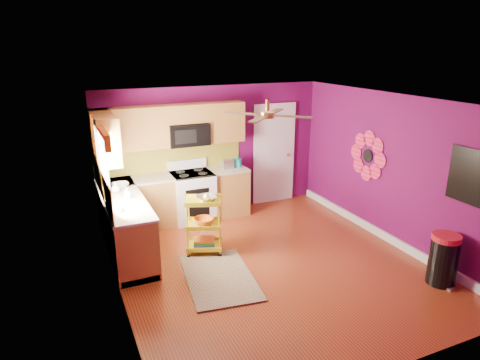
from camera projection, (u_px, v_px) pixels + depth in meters
name	position (u px, v px, depth m)	size (l,w,h in m)	color
ground	(270.00, 264.00, 6.61)	(5.00, 5.00, 0.00)	maroon
room_envelope	(274.00, 162.00, 6.12)	(4.54, 5.04, 2.52)	#5C0A4A
lower_cabinets	(155.00, 211.00, 7.54)	(2.81, 2.31, 0.94)	#966229
electric_range	(192.00, 196.00, 8.14)	(0.76, 0.66, 1.13)	white
upper_cabinetry	(152.00, 131.00, 7.48)	(2.80, 2.30, 1.26)	#966229
left_window	(102.00, 154.00, 6.14)	(0.08, 1.35, 1.08)	white
panel_door	(274.00, 155.00, 8.97)	(0.95, 0.11, 2.15)	white
right_wall_art	(408.00, 164.00, 6.73)	(0.04, 2.74, 1.04)	black
ceiling_fan	(267.00, 114.00, 6.09)	(1.01, 1.01, 0.26)	#BF8C3F
shag_rug	(219.00, 277.00, 6.22)	(0.95, 1.54, 0.02)	#321F10
rolling_cart	(204.00, 223.00, 6.82)	(0.67, 0.58, 1.01)	yellow
trash_can	(443.00, 259.00, 5.98)	(0.45, 0.47, 0.74)	black
teal_kettle	(237.00, 163.00, 8.38)	(0.18, 0.18, 0.21)	#15A4A3
toaster	(228.00, 164.00, 8.26)	(0.22, 0.15, 0.18)	beige
soap_bottle_a	(127.00, 193.00, 6.65)	(0.08, 0.08, 0.18)	#EA3F72
soap_bottle_b	(116.00, 188.00, 6.92)	(0.14, 0.14, 0.17)	white
counter_dish	(120.00, 185.00, 7.20)	(0.28, 0.28, 0.07)	white
counter_cup	(120.00, 208.00, 6.14)	(0.12, 0.12, 0.10)	white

